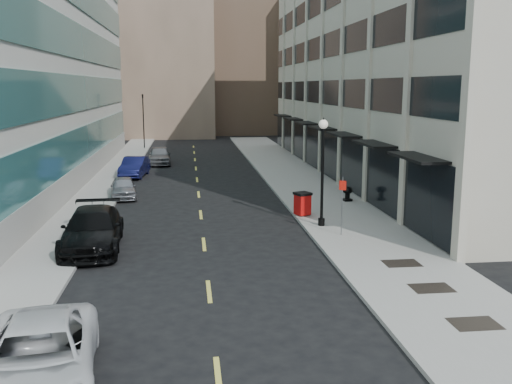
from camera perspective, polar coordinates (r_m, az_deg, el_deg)
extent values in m
plane|color=black|center=(18.18, -4.49, -12.06)|extent=(160.00, 160.00, 0.00)
cube|color=gray|center=(38.28, 5.53, 0.11)|extent=(5.00, 80.00, 0.15)
cube|color=gray|center=(37.88, -15.64, -0.34)|extent=(3.00, 80.00, 0.15)
cube|color=#B6AE9A|center=(47.22, 15.48, 12.63)|extent=(14.00, 46.00, 18.00)
cube|color=black|center=(45.32, 6.82, 4.17)|extent=(0.18, 46.00, 3.60)
cube|color=black|center=(45.05, 6.96, 9.87)|extent=(0.12, 46.00, 1.80)
cube|color=black|center=(45.15, 7.06, 14.31)|extent=(0.12, 46.00, 1.80)
cube|color=#B6AE9A|center=(23.41, 20.88, 14.83)|extent=(0.35, 0.60, 18.00)
cube|color=#B6AE9A|center=(28.87, 15.24, 14.21)|extent=(0.35, 0.60, 18.00)
cube|color=#B6AE9A|center=(34.50, 11.44, 13.71)|extent=(0.35, 0.60, 18.00)
cube|color=#B6AE9A|center=(40.25, 8.72, 13.31)|extent=(0.35, 0.60, 18.00)
cube|color=#B6AE9A|center=(46.06, 6.69, 13.00)|extent=(0.35, 0.60, 18.00)
cube|color=#B6AE9A|center=(51.91, 5.12, 12.74)|extent=(0.35, 0.60, 18.00)
cube|color=#B6AE9A|center=(57.79, 3.87, 12.53)|extent=(0.35, 0.60, 18.00)
cube|color=#B6AE9A|center=(63.69, 2.85, 12.36)|extent=(0.35, 0.60, 18.00)
cube|color=black|center=(25.96, 15.82, 3.34)|extent=(1.30, 4.00, 0.12)
cube|color=black|center=(31.54, 11.66, 4.73)|extent=(1.30, 4.00, 0.12)
cube|color=black|center=(37.26, 8.76, 5.69)|extent=(1.30, 4.00, 0.12)
cube|color=black|center=(43.05, 6.62, 6.38)|extent=(1.30, 4.00, 0.12)
cube|color=black|center=(48.90, 4.99, 6.90)|extent=(1.30, 4.00, 0.12)
cube|color=black|center=(54.77, 3.71, 7.31)|extent=(1.30, 4.00, 0.12)
cube|color=black|center=(60.67, 2.67, 7.63)|extent=(1.30, 4.00, 0.12)
cube|color=gray|center=(44.80, -16.20, 2.33)|extent=(0.20, 46.00, 1.80)
cube|color=#327675|center=(44.57, -16.35, 5.01)|extent=(0.14, 45.60, 2.40)
cube|color=#327675|center=(44.39, -16.59, 9.50)|extent=(0.14, 45.60, 2.40)
cube|color=#327675|center=(44.49, -16.83, 14.01)|extent=(0.14, 45.60, 2.40)
cube|color=#896E59|center=(85.13, -9.39, 15.15)|extent=(14.00, 18.00, 28.00)
cube|color=brown|center=(89.75, -1.31, 16.96)|extent=(12.00, 16.00, 34.00)
cube|color=#896E59|center=(95.80, -15.20, 12.60)|extent=(12.00, 14.00, 22.00)
cube|color=#B6AE9A|center=(84.89, 6.01, 12.54)|extent=(10.00, 14.00, 20.00)
cube|color=black|center=(18.22, 21.03, -12.18)|extent=(1.40, 1.00, 0.01)
cube|color=black|center=(20.73, 17.16, -9.16)|extent=(1.40, 1.00, 0.01)
cube|color=black|center=(23.18, 14.36, -6.92)|extent=(1.40, 1.00, 0.01)
cube|color=#D8CC4C|center=(14.57, -3.80, -18.08)|extent=(0.15, 2.20, 0.01)
cube|color=#D8CC4C|center=(20.04, -4.73, -9.85)|extent=(0.15, 2.20, 0.01)
cube|color=#D8CC4C|center=(25.74, -5.23, -5.21)|extent=(0.15, 2.20, 0.01)
cube|color=#D8CC4C|center=(31.56, -5.54, -2.26)|extent=(0.15, 2.20, 0.01)
cube|color=#D8CC4C|center=(37.43, -5.76, -0.24)|extent=(0.15, 2.20, 0.01)
cube|color=#D8CC4C|center=(43.34, -5.92, 1.24)|extent=(0.15, 2.20, 0.01)
cube|color=#D8CC4C|center=(49.27, -6.04, 2.36)|extent=(0.15, 2.20, 0.01)
cube|color=#D8CC4C|center=(55.22, -6.13, 3.24)|extent=(0.15, 2.20, 0.01)
cube|color=#D8CC4C|center=(61.18, -6.20, 3.95)|extent=(0.15, 2.20, 0.01)
cube|color=#D8CC4C|center=(67.14, -6.27, 4.53)|extent=(0.15, 2.20, 0.01)
cylinder|color=black|center=(65.08, -11.18, 6.85)|extent=(0.12, 0.12, 6.00)
imported|color=black|center=(64.97, -11.28, 9.48)|extent=(0.66, 0.66, 1.98)
imported|color=silver|center=(14.64, -20.90, -15.27)|extent=(3.25, 5.84, 1.54)
imported|color=black|center=(25.68, -16.04, -3.63)|extent=(2.74, 6.10, 1.74)
imported|color=gray|center=(36.95, -13.13, 0.44)|extent=(2.06, 4.08, 1.33)
imported|color=#111442|center=(45.40, -12.05, 2.46)|extent=(2.18, 4.86, 1.55)
imported|color=slate|center=(52.20, -9.62, 3.63)|extent=(2.17, 4.91, 1.64)
cube|color=red|center=(30.57, 4.67, -1.23)|extent=(0.90, 0.90, 1.10)
cube|color=black|center=(30.45, 4.69, -0.16)|extent=(1.01, 1.01, 0.13)
cylinder|color=black|center=(30.97, 4.12, -1.98)|extent=(0.07, 0.24, 0.24)
cylinder|color=black|center=(31.06, 4.92, -1.96)|extent=(0.07, 0.24, 0.24)
cylinder|color=black|center=(28.54, 6.55, -2.99)|extent=(0.32, 0.32, 0.37)
cylinder|color=black|center=(28.08, 6.65, 1.69)|extent=(0.14, 0.14, 4.67)
sphere|color=silver|center=(27.81, 6.76, 6.75)|extent=(0.45, 0.45, 0.45)
cone|color=black|center=(27.80, 6.77, 7.27)|extent=(0.12, 0.12, 0.18)
cylinder|color=slate|center=(26.62, 8.60, -1.40)|extent=(0.05, 0.05, 2.74)
cube|color=#B8160C|center=(26.42, 8.67, 0.66)|extent=(0.31, 0.15, 0.43)
cube|color=black|center=(34.85, 9.11, -0.77)|extent=(0.54, 0.54, 0.13)
cylinder|color=black|center=(34.80, 9.13, -0.34)|extent=(0.29, 0.29, 0.45)
ellipsoid|color=black|center=(34.75, 9.14, 0.17)|extent=(0.63, 0.63, 0.44)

